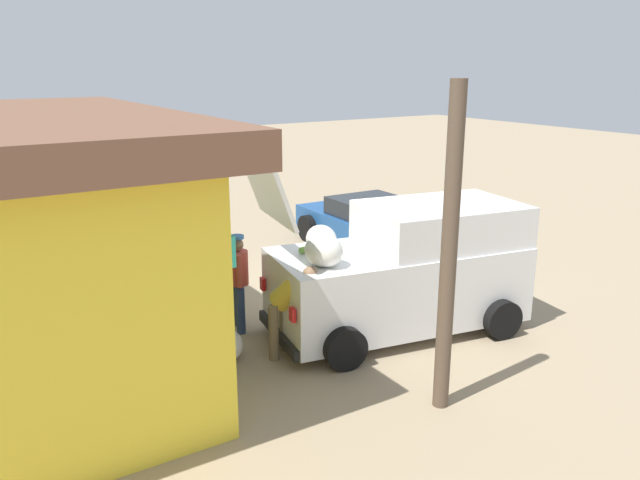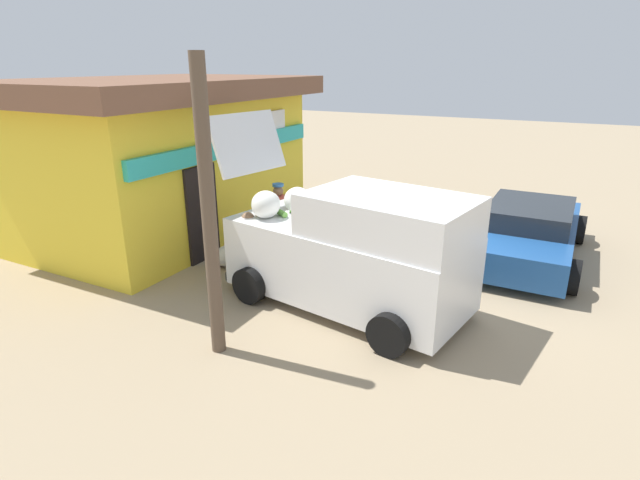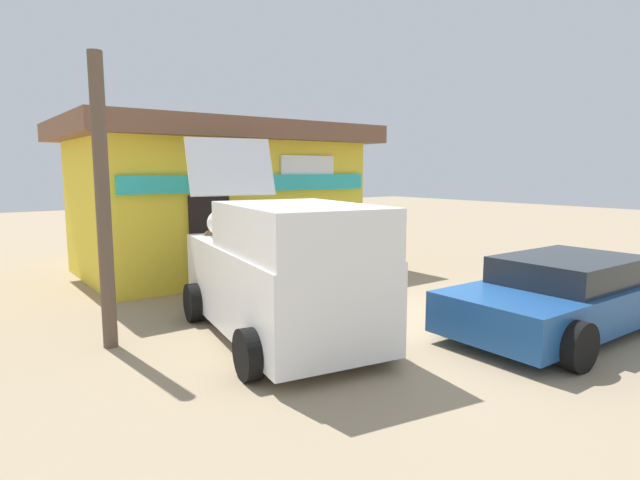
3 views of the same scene
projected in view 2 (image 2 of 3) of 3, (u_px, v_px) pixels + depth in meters
ground_plane at (420, 268)px, 10.21m from camera, size 60.00×60.00×0.00m
storefront_bar at (165, 155)px, 11.87m from camera, size 7.17×4.82×3.62m
delivery_van at (353, 250)px, 8.30m from camera, size 2.69×4.67×3.10m
parked_sedan at (528, 232)px, 10.62m from camera, size 4.53×2.25×1.18m
vendor_standing at (279, 216)px, 10.51m from camera, size 0.54×0.43×1.61m
customer_bending at (250, 237)px, 9.29m from camera, size 0.75×0.70×1.47m
unloaded_banana_pile at (230, 256)px, 10.30m from camera, size 0.83×0.76×0.44m
paint_bucket at (293, 217)px, 13.07m from camera, size 0.30×0.30×0.32m
utility_pole at (209, 215)px, 6.65m from camera, size 0.20×0.20×4.09m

